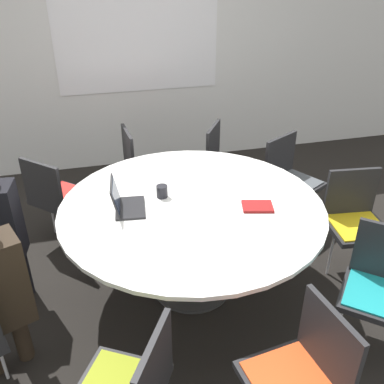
% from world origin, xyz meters
% --- Properties ---
extents(ground_plane, '(16.00, 16.00, 0.00)m').
position_xyz_m(ground_plane, '(0.00, 0.00, 0.00)').
color(ground_plane, black).
extents(wall_back, '(8.00, 0.07, 2.70)m').
position_xyz_m(wall_back, '(0.00, 2.42, 1.35)').
color(wall_back, silver).
rests_on(wall_back, ground_plane).
extents(conference_table, '(1.87, 1.87, 0.75)m').
position_xyz_m(conference_table, '(0.00, 0.00, 0.63)').
color(conference_table, '#333333').
rests_on(conference_table, ground_plane).
extents(chair_3, '(0.47, 0.49, 0.85)m').
position_xyz_m(chair_3, '(0.24, -1.28, 0.50)').
color(chair_3, '#262628').
rests_on(chair_3, ground_plane).
extents(chair_4, '(0.61, 0.61, 0.85)m').
position_xyz_m(chair_4, '(1.02, -0.81, 0.50)').
color(chair_4, '#262628').
rests_on(chair_4, ground_plane).
extents(chair_5, '(0.49, 0.47, 0.85)m').
position_xyz_m(chair_5, '(1.30, -0.09, 0.50)').
color(chair_5, '#262628').
rests_on(chair_5, ground_plane).
extents(chair_6, '(0.59, 0.58, 0.85)m').
position_xyz_m(chair_6, '(1.11, 0.68, 0.50)').
color(chair_6, '#262628').
rests_on(chair_6, ground_plane).
extents(chair_7, '(0.59, 0.60, 0.85)m').
position_xyz_m(chair_7, '(0.63, 1.14, 0.50)').
color(chair_7, '#262628').
rests_on(chair_7, ground_plane).
extents(chair_8, '(0.45, 0.47, 0.85)m').
position_xyz_m(chair_8, '(-0.17, 1.29, 0.50)').
color(chair_8, '#262628').
rests_on(chair_8, ground_plane).
extents(chair_9, '(0.61, 0.61, 0.85)m').
position_xyz_m(chair_9, '(-0.98, 0.86, 0.50)').
color(chair_9, '#262628').
rests_on(chair_9, ground_plane).
extents(laptop, '(0.25, 0.31, 0.21)m').
position_xyz_m(laptop, '(-0.47, 0.05, 0.81)').
color(laptop, '#232326').
rests_on(laptop, conference_table).
extents(spiral_notebook, '(0.24, 0.20, 0.02)m').
position_xyz_m(spiral_notebook, '(0.43, -0.16, 0.76)').
color(spiral_notebook, maroon).
rests_on(spiral_notebook, conference_table).
extents(coffee_cup, '(0.08, 0.08, 0.09)m').
position_xyz_m(coffee_cup, '(-0.18, 0.16, 0.80)').
color(coffee_cup, black).
rests_on(coffee_cup, conference_table).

